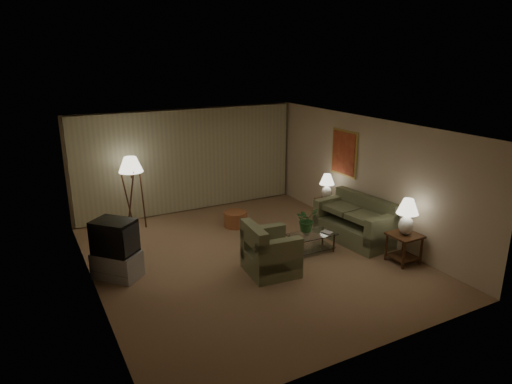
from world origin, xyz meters
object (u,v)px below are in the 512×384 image
at_px(side_table_near, 404,243).
at_px(floor_lamp, 133,191).
at_px(coffee_table, 312,240).
at_px(crt_tv, 114,237).
at_px(tv_cabinet, 117,265).
at_px(vase, 306,232).
at_px(side_table_far, 326,207).
at_px(table_lamp_near, 407,214).
at_px(ottoman, 236,219).
at_px(table_lamp_far, 327,184).
at_px(armchair, 271,253).
at_px(sofa, 354,224).

relative_size(side_table_near, floor_lamp, 0.35).
bearing_deg(coffee_table, crt_tv, 168.11).
height_order(side_table_near, coffee_table, side_table_near).
bearing_deg(tv_cabinet, vase, 35.83).
relative_size(side_table_far, table_lamp_near, 0.81).
bearing_deg(floor_lamp, side_table_near, -46.12).
relative_size(side_table_far, floor_lamp, 0.35).
xyz_separation_m(side_table_far, floor_lamp, (-4.28, 1.85, 0.52)).
height_order(side_table_far, crt_tv, crt_tv).
height_order(ottoman, vase, vase).
distance_m(side_table_near, table_lamp_far, 2.66).
distance_m(coffee_table, vase, 0.27).
bearing_deg(table_lamp_far, side_table_near, -90.00).
relative_size(armchair, table_lamp_far, 1.77).
distance_m(sofa, vase, 1.36).
bearing_deg(side_table_far, armchair, -146.02).
distance_m(sofa, coffee_table, 1.22).
bearing_deg(table_lamp_far, vase, -138.12).
xyz_separation_m(side_table_near, floor_lamp, (-4.28, 4.45, 0.49)).
distance_m(table_lamp_far, crt_tv, 5.23).
bearing_deg(table_lamp_far, ottoman, 160.09).
relative_size(side_table_near, ottoman, 1.09).
height_order(crt_tv, floor_lamp, floor_lamp).
relative_size(sofa, table_lamp_near, 2.64).
bearing_deg(ottoman, table_lamp_near, -57.87).
bearing_deg(table_lamp_far, armchair, -146.02).
bearing_deg(ottoman, sofa, -45.74).
bearing_deg(table_lamp_near, armchair, 161.23).
height_order(table_lamp_far, ottoman, table_lamp_far).
xyz_separation_m(side_table_near, side_table_far, (-0.00, 2.60, -0.02)).
xyz_separation_m(table_lamp_far, vase, (-1.51, -1.35, -0.47)).
distance_m(side_table_far, table_lamp_near, 2.68).
bearing_deg(armchair, crt_tv, 71.05).
bearing_deg(floor_lamp, coffee_table, -47.58).
relative_size(tv_cabinet, floor_lamp, 0.56).
bearing_deg(table_lamp_far, table_lamp_near, -90.00).
bearing_deg(side_table_near, side_table_far, 90.00).
relative_size(coffee_table, floor_lamp, 0.57).
relative_size(side_table_far, tv_cabinet, 0.61).
distance_m(armchair, side_table_near, 2.71).
relative_size(sofa, side_table_far, 3.24).
height_order(table_lamp_far, floor_lamp, floor_lamp).
relative_size(side_table_far, crt_tv, 0.67).
relative_size(side_table_far, vase, 3.72).
relative_size(sofa, tv_cabinet, 1.99).
xyz_separation_m(side_table_near, vase, (-1.51, 1.25, 0.08)).
relative_size(sofa, crt_tv, 2.16).
distance_m(table_lamp_near, tv_cabinet, 5.65).
bearing_deg(crt_tv, tv_cabinet, 0.00).
relative_size(side_table_near, coffee_table, 0.60).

